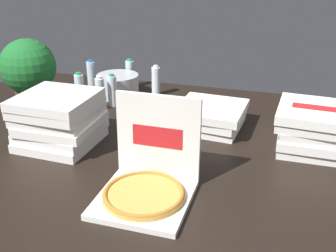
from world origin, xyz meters
name	(u,v)px	position (x,y,z in m)	size (l,w,h in m)	color
ground_plane	(159,160)	(0.00, 0.00, -0.01)	(3.20, 2.40, 0.02)	black
open_pizza_box	(148,179)	(0.06, -0.32, 0.08)	(0.38, 0.40, 0.41)	white
pizza_stack_left_mid	(316,128)	(0.75, 0.35, 0.12)	(0.41, 0.42, 0.24)	white
pizza_stack_right_far	(59,119)	(-0.57, 0.02, 0.14)	(0.40, 0.41, 0.28)	white
pizza_stack_left_far	(209,116)	(0.16, 0.46, 0.07)	(0.43, 0.43, 0.14)	white
ice_bucket	(118,85)	(-0.58, 0.82, 0.08)	(0.30, 0.30, 0.15)	#B7BABF
water_bottle_0	(91,75)	(-0.84, 0.91, 0.11)	(0.06, 0.06, 0.22)	silver
water_bottle_1	(100,93)	(-0.59, 0.55, 0.11)	(0.06, 0.06, 0.22)	white
water_bottle_2	(130,74)	(-0.57, 1.02, 0.11)	(0.06, 0.06, 0.22)	silver
water_bottle_3	(112,91)	(-0.53, 0.62, 0.11)	(0.06, 0.06, 0.22)	white
water_bottle_4	(80,89)	(-0.76, 0.59, 0.11)	(0.06, 0.06, 0.22)	white
water_bottle_5	(156,81)	(-0.32, 0.91, 0.11)	(0.06, 0.06, 0.22)	white
potted_plant	(28,70)	(-1.06, 0.48, 0.25)	(0.36, 0.36, 0.45)	#513323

